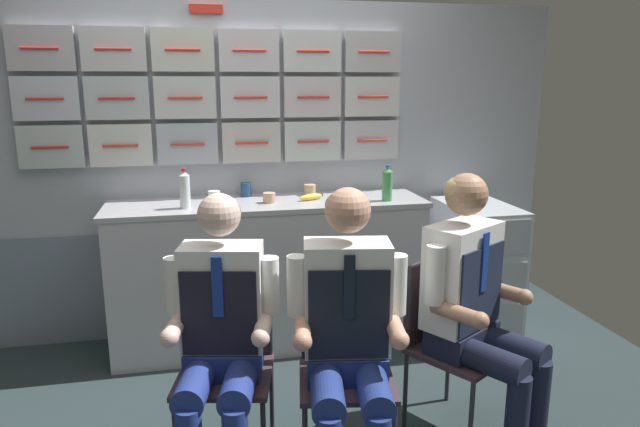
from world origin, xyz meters
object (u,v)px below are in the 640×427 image
object	(u,v)px
sparkling_bottle_green	(185,190)
service_trolley	(475,265)
snack_banana	(311,197)
folding_chair_left	(228,346)
folding_chair_right	(345,350)
folding_chair_by_counter	(445,327)
crew_member_by_counter	(476,299)
crew_member_left	(220,329)
paper_cup_tan	(214,197)
crew_member_right	(348,327)

from	to	relation	value
sparkling_bottle_green	service_trolley	bearing A→B (deg)	-1.21
service_trolley	snack_banana	world-z (taller)	snack_banana
folding_chair_left	folding_chair_right	size ratio (longest dim) A/B	1.00
sparkling_bottle_green	snack_banana	bearing A→B (deg)	5.88
folding_chair_left	snack_banana	world-z (taller)	snack_banana
folding_chair_by_counter	crew_member_by_counter	world-z (taller)	crew_member_by_counter
crew_member_left	paper_cup_tan	xyz separation A→B (m)	(0.03, 1.20, 0.32)
folding_chair_by_counter	snack_banana	xyz separation A→B (m)	(-0.45, 1.05, 0.45)
service_trolley	folding_chair_by_counter	world-z (taller)	service_trolley
crew_member_left	crew_member_by_counter	distance (m)	1.15
folding_chair_right	snack_banana	xyz separation A→B (m)	(0.08, 1.18, 0.45)
folding_chair_by_counter	crew_member_right	bearing A→B (deg)	-152.79
folding_chair_left	snack_banana	bearing A→B (deg)	60.57
service_trolley	crew_member_left	world-z (taller)	crew_member_left
snack_banana	crew_member_by_counter	bearing A→B (deg)	-65.83
sparkling_bottle_green	snack_banana	size ratio (longest dim) A/B	1.37
folding_chair_by_counter	crew_member_by_counter	xyz separation A→B (m)	(0.08, -0.13, 0.19)
crew_member_left	service_trolley	bearing A→B (deg)	32.37
folding_chair_by_counter	sparkling_bottle_green	xyz separation A→B (m)	(-1.21, 0.97, 0.54)
crew_member_left	sparkling_bottle_green	distance (m)	1.19
paper_cup_tan	crew_member_right	bearing A→B (deg)	-70.09
crew_member_left	folding_chair_right	distance (m)	0.56
service_trolley	folding_chair_left	xyz separation A→B (m)	(-1.67, -0.92, 0.03)
crew_member_left	crew_member_right	world-z (taller)	crew_member_right
folding_chair_left	crew_member_left	bearing A→B (deg)	-101.84
folding_chair_by_counter	sparkling_bottle_green	size ratio (longest dim) A/B	3.49
folding_chair_left	crew_member_right	world-z (taller)	crew_member_right
crew_member_by_counter	paper_cup_tan	world-z (taller)	crew_member_by_counter
crew_member_right	sparkling_bottle_green	distance (m)	1.46
service_trolley	folding_chair_by_counter	distance (m)	1.13
service_trolley	folding_chair_left	size ratio (longest dim) A/B	1.07
crew_member_right	snack_banana	size ratio (longest dim) A/B	7.21
sparkling_bottle_green	folding_chair_right	bearing A→B (deg)	-58.30
folding_chair_by_counter	crew_member_by_counter	bearing A→B (deg)	-58.32
crew_member_by_counter	folding_chair_right	bearing A→B (deg)	179.52
crew_member_left	crew_member_by_counter	xyz separation A→B (m)	(1.15, 0.01, 0.03)
crew_member_right	crew_member_by_counter	size ratio (longest dim) A/B	0.99
service_trolley	crew_member_left	distance (m)	2.02
crew_member_right	crew_member_by_counter	xyz separation A→B (m)	(0.64, 0.15, 0.01)
service_trolley	crew_member_right	world-z (taller)	crew_member_right
crew_member_left	sparkling_bottle_green	bearing A→B (deg)	97.24
crew_member_by_counter	folding_chair_by_counter	bearing A→B (deg)	121.68
folding_chair_right	crew_member_by_counter	xyz separation A→B (m)	(0.61, -0.01, 0.19)
folding_chair_left	sparkling_bottle_green	size ratio (longest dim) A/B	3.49
folding_chair_left	crew_member_left	xyz separation A→B (m)	(-0.03, -0.16, 0.16)
service_trolley	crew_member_left	size ratio (longest dim) A/B	0.72
paper_cup_tan	snack_banana	world-z (taller)	paper_cup_tan
crew_member_left	paper_cup_tan	size ratio (longest dim) A/B	14.98
crew_member_left	folding_chair_by_counter	bearing A→B (deg)	7.84
crew_member_left	folding_chair_right	world-z (taller)	crew_member_left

